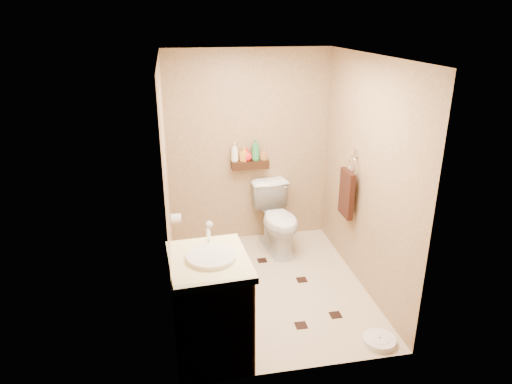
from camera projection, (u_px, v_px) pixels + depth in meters
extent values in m
plane|color=beige|center=(269.00, 287.00, 4.92)|extent=(2.50, 2.50, 0.00)
cube|color=tan|center=(249.00, 149.00, 5.63)|extent=(2.00, 0.04, 2.40)
cube|color=tan|center=(307.00, 240.00, 3.34)|extent=(2.00, 0.04, 2.40)
cube|color=tan|center=(167.00, 189.00, 4.32)|extent=(0.04, 2.50, 2.40)
cube|color=tan|center=(366.00, 176.00, 4.66)|extent=(0.04, 2.50, 2.40)
cube|color=silver|center=(272.00, 56.00, 4.06)|extent=(2.00, 2.50, 0.02)
cube|color=#351A0E|center=(250.00, 164.00, 5.63)|extent=(0.46, 0.14, 0.10)
cube|color=black|center=(248.00, 304.00, 4.62)|extent=(0.11, 0.11, 0.01)
cube|color=black|center=(302.00, 280.00, 5.05)|extent=(0.11, 0.11, 0.01)
cube|color=black|center=(301.00, 325.00, 4.30)|extent=(0.11, 0.11, 0.01)
cube|color=black|center=(210.00, 267.00, 5.30)|extent=(0.11, 0.11, 0.01)
cube|color=black|center=(336.00, 315.00, 4.45)|extent=(0.11, 0.11, 0.01)
cube|color=black|center=(262.00, 260.00, 5.45)|extent=(0.11, 0.11, 0.01)
imported|color=white|center=(278.00, 219.00, 5.59)|extent=(0.55, 0.85, 0.82)
cube|color=brown|center=(211.00, 310.00, 3.81)|extent=(0.63, 0.75, 0.87)
cube|color=beige|center=(209.00, 261.00, 3.64)|extent=(0.68, 0.80, 0.06)
cylinder|color=white|center=(212.00, 258.00, 3.63)|extent=(0.40, 0.40, 0.06)
cylinder|color=silver|center=(209.00, 236.00, 3.83)|extent=(0.03, 0.03, 0.13)
cylinder|color=white|center=(379.00, 341.00, 4.07)|extent=(0.36, 0.36, 0.05)
cylinder|color=white|center=(380.00, 338.00, 4.05)|extent=(0.17, 0.17, 0.01)
cylinder|color=#1B6C65|center=(211.00, 256.00, 5.42)|extent=(0.12, 0.12, 0.13)
cylinder|color=white|center=(210.00, 238.00, 5.33)|extent=(0.02, 0.02, 0.37)
sphere|color=white|center=(209.00, 224.00, 5.27)|extent=(0.09, 0.09, 0.09)
cube|color=silver|center=(356.00, 153.00, 4.82)|extent=(0.03, 0.06, 0.08)
torus|color=silver|center=(352.00, 164.00, 4.86)|extent=(0.02, 0.19, 0.19)
cube|color=black|center=(347.00, 194.00, 4.98)|extent=(0.06, 0.30, 0.52)
cylinder|color=white|center=(176.00, 218.00, 5.14)|extent=(0.11, 0.11, 0.11)
cylinder|color=silver|center=(172.00, 214.00, 5.11)|extent=(0.04, 0.02, 0.02)
imported|color=white|center=(235.00, 152.00, 5.53)|extent=(0.12, 0.12, 0.23)
imported|color=#FFA435|center=(244.00, 154.00, 5.56)|extent=(0.12, 0.12, 0.18)
imported|color=red|center=(247.00, 155.00, 5.57)|extent=(0.17, 0.17, 0.16)
imported|color=#2D894B|center=(255.00, 150.00, 5.57)|extent=(0.14, 0.14, 0.27)
imported|color=#CB7B43|center=(264.00, 154.00, 5.61)|extent=(0.09, 0.09, 0.14)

